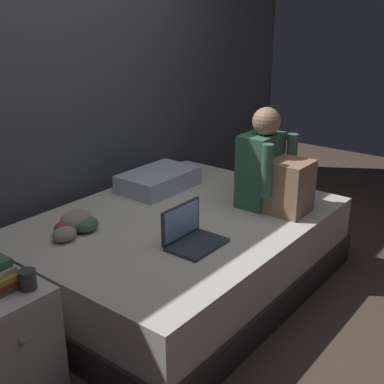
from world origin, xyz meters
TOP-DOWN VIEW (x-y plane):
  - ground_plane at (0.00, 0.00)m, footprint 8.00×8.00m
  - wall_back at (0.00, 1.20)m, footprint 5.60×0.10m
  - bed at (0.20, 0.30)m, footprint 2.00×1.50m
  - person_sitting at (0.69, -0.07)m, footprint 0.39×0.44m
  - laptop at (-0.06, 0.01)m, footprint 0.32×0.23m
  - pillow at (0.51, 0.75)m, footprint 0.56×0.36m
  - mug at (-0.97, 0.20)m, footprint 0.08×0.08m
  - clothes_pile at (-0.35, 0.64)m, footprint 0.32×0.22m

SIDE VIEW (x-z plane):
  - ground_plane at x=0.00m, z-range 0.00..0.00m
  - bed at x=0.20m, z-range 0.00..0.48m
  - clothes_pile at x=-0.35m, z-range 0.47..0.59m
  - laptop at x=-0.06m, z-range 0.43..0.65m
  - pillow at x=0.51m, z-range 0.48..0.61m
  - mug at x=-0.97m, z-range 0.56..0.65m
  - person_sitting at x=0.69m, z-range 0.40..1.06m
  - wall_back at x=0.00m, z-range 0.00..2.70m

